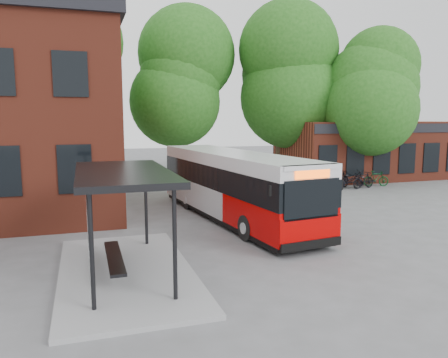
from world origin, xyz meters
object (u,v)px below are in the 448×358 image
object	(u,v)px
bicycle_6	(350,178)
bicycle_7	(376,179)
city_bus	(233,186)
bicycle_4	(349,181)
bicycle_1	(306,180)
bicycle_5	(363,180)
bicycle_2	(319,181)
bicycle_3	(340,179)
bus_shelter	(125,222)

from	to	relation	value
bicycle_6	bicycle_7	size ratio (longest dim) A/B	1.16
city_bus	bicycle_6	world-z (taller)	city_bus
bicycle_4	bicycle_7	world-z (taller)	bicycle_7
bicycle_1	bicycle_5	world-z (taller)	bicycle_1
bicycle_2	bicycle_5	bearing A→B (deg)	-118.73
bicycle_4	bicycle_7	size ratio (longest dim) A/B	1.11
bicycle_1	bicycle_7	xyz separation A→B (m)	(4.68, -0.52, -0.03)
bicycle_6	bicycle_7	world-z (taller)	bicycle_6
bicycle_5	bicycle_3	bearing A→B (deg)	58.87
bicycle_4	bicycle_6	size ratio (longest dim) A/B	0.95
bicycle_1	bicycle_3	size ratio (longest dim) A/B	0.94
bus_shelter	bicycle_1	xyz separation A→B (m)	(11.78, 11.60, -0.93)
bicycle_1	bicycle_7	distance (m)	4.70
bicycle_5	bicycle_1	bearing A→B (deg)	60.77
bicycle_7	bicycle_3	bearing A→B (deg)	105.28
bicycle_2	bicycle_7	bearing A→B (deg)	-107.82
bus_shelter	bicycle_2	distance (m)	16.72
bicycle_1	bicycle_2	distance (m)	0.78
city_bus	bicycle_2	xyz separation A→B (m)	(7.47, 5.80, -0.93)
bicycle_1	city_bus	bearing A→B (deg)	143.61
city_bus	bicycle_3	size ratio (longest dim) A/B	6.03
bicycle_6	bus_shelter	bearing A→B (deg)	144.67
bicycle_2	bicycle_5	size ratio (longest dim) A/B	1.08
bicycle_1	bicycle_4	world-z (taller)	bicycle_1
bus_shelter	bicycle_6	xyz separation A→B (m)	(14.99, 11.68, -0.95)
bicycle_1	bicycle_2	xyz separation A→B (m)	(0.64, -0.45, -0.03)
bicycle_2	bicycle_1	bearing A→B (deg)	38.00
bicycle_4	bicycle_5	size ratio (longest dim) A/B	1.05
bicycle_6	bicycle_7	xyz separation A→B (m)	(1.47, -0.59, -0.01)
bicycle_7	bicycle_2	bearing A→B (deg)	103.30
bicycle_2	bicycle_6	size ratio (longest dim) A/B	0.98
bicycle_2	bicycle_7	xyz separation A→B (m)	(4.04, -0.07, 0.00)
bus_shelter	bicycle_4	world-z (taller)	bus_shelter
bicycle_1	bicycle_7	bearing A→B (deg)	-85.18
city_bus	bicycle_5	world-z (taller)	city_bus
city_bus	bicycle_5	size ratio (longest dim) A/B	6.48
bicycle_7	bicycle_6	bearing A→B (deg)	82.29
bicycle_3	bicycle_6	distance (m)	1.35
city_bus	bicycle_1	bearing A→B (deg)	35.54
bicycle_3	bicycle_5	world-z (taller)	bicycle_3
bus_shelter	bicycle_3	distance (m)	17.70
city_bus	bicycle_6	distance (m)	11.90
bicycle_4	bicycle_7	xyz separation A→B (m)	(2.21, 0.38, 0.02)
city_bus	bicycle_1	world-z (taller)	city_bus
bus_shelter	bicycle_6	distance (m)	19.03
bicycle_3	bicycle_6	bearing A→B (deg)	-84.27
bus_shelter	city_bus	bearing A→B (deg)	47.18
bus_shelter	bicycle_1	size ratio (longest dim) A/B	4.04
city_bus	bus_shelter	bearing A→B (deg)	-139.78
bicycle_6	bicycle_5	bearing A→B (deg)	-154.44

